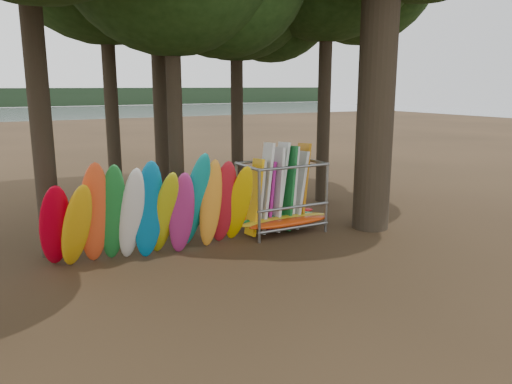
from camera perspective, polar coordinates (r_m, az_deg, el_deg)
name	(u,v)px	position (r m, az deg, el deg)	size (l,w,h in m)	color
ground	(259,254)	(13.90, 0.31, -7.10)	(120.00, 120.00, 0.00)	#47331E
lake	(39,121)	(71.93, -23.53, 7.46)	(160.00, 160.00, 0.00)	gray
far_shore	(15,97)	(121.70, -25.82, 9.70)	(160.00, 4.00, 4.00)	black
kayak_row	(154,212)	(13.37, -11.58, -2.29)	(5.74, 2.20, 3.03)	red
storage_rack	(281,199)	(15.79, 2.86, -0.82)	(3.19, 1.60, 2.86)	gray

